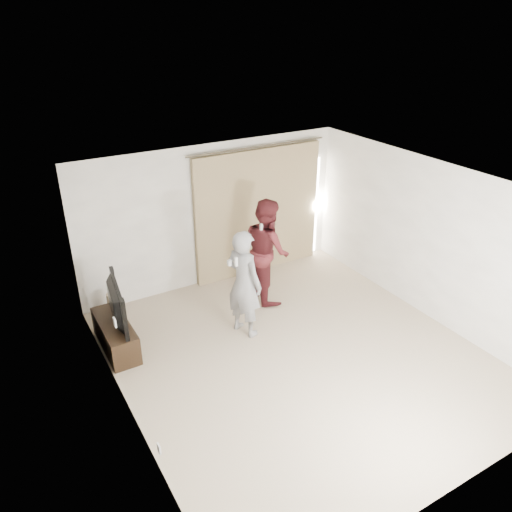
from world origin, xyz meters
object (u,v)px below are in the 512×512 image
Objects in this scene: tv_console at (116,335)px; tv at (111,304)px; person_woman at (267,250)px; person_man at (244,284)px.

tv_console is 0.55m from tv.
tv_console is 2.84m from person_woman.
tv_console is 1.05× the size of tv.
tv_console is 0.64× the size of person_woman.
person_woman reaches higher than tv_console.
person_man is at bearing -139.46° from person_woman.
tv_console is at bearing 0.00° from tv.
tv is 1.98m from person_man.
person_woman is (0.87, 0.74, 0.05)m from person_man.
person_woman reaches higher than person_man.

